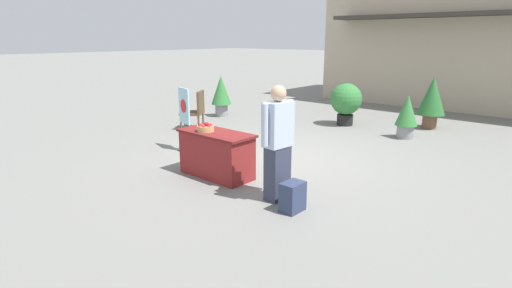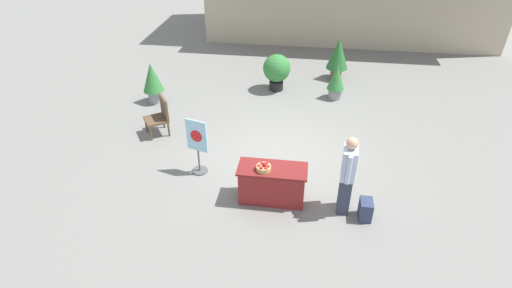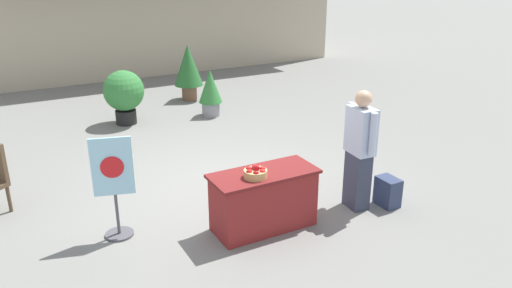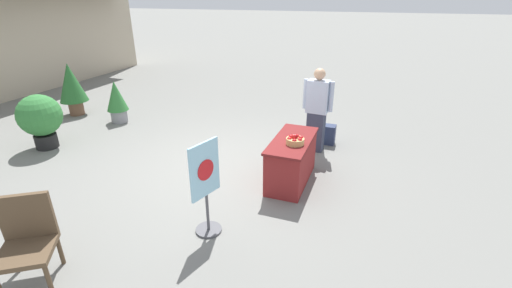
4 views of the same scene
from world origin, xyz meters
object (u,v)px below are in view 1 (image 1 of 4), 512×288
(display_table, at_px, (217,154))
(backpack, at_px, (293,197))
(apple_basket, at_px, (206,128))
(potted_plant_near_right, at_px, (407,114))
(potted_plant_far_left, at_px, (346,101))
(person_visitor, at_px, (278,143))
(poster_board, at_px, (185,118))
(potted_plant_near_left, at_px, (221,93))
(patio_chair, at_px, (196,109))
(potted_plant_far_right, at_px, (432,98))

(display_table, xyz_separation_m, backpack, (1.86, -0.31, -0.19))
(display_table, bearing_deg, backpack, -9.56)
(apple_basket, relative_size, potted_plant_near_right, 0.28)
(display_table, height_order, potted_plant_far_left, potted_plant_far_left)
(potted_plant_far_left, height_order, potted_plant_near_right, potted_plant_far_left)
(apple_basket, xyz_separation_m, person_visitor, (1.61, -0.04, 0.02))
(poster_board, distance_m, potted_plant_far_left, 4.70)
(potted_plant_far_left, relative_size, potted_plant_near_right, 1.10)
(potted_plant_near_left, bearing_deg, display_table, -44.73)
(patio_chair, bearing_deg, potted_plant_near_right, 176.12)
(potted_plant_far_right, height_order, potted_plant_far_left, potted_plant_far_right)
(display_table, xyz_separation_m, potted_plant_near_right, (1.41, 4.87, 0.18))
(potted_plant_near_left, bearing_deg, person_visitor, -36.81)
(poster_board, xyz_separation_m, potted_plant_near_left, (-2.20, 3.18, 0.01))
(potted_plant_far_right, bearing_deg, person_visitor, -90.35)
(potted_plant_near_right, bearing_deg, poster_board, -126.99)
(poster_board, height_order, patio_chair, poster_board)
(poster_board, height_order, potted_plant_near_left, poster_board)
(person_visitor, relative_size, potted_plant_near_left, 1.39)
(apple_basket, relative_size, patio_chair, 0.29)
(patio_chair, height_order, potted_plant_near_right, potted_plant_near_right)
(display_table, distance_m, potted_plant_near_left, 5.53)
(person_visitor, xyz_separation_m, potted_plant_near_left, (-5.36, 4.01, -0.16))
(backpack, bearing_deg, potted_plant_far_right, 93.28)
(display_table, relative_size, potted_plant_far_left, 1.21)
(display_table, relative_size, apple_basket, 4.76)
(person_visitor, xyz_separation_m, potted_plant_far_right, (0.04, 6.47, -0.06))
(display_table, relative_size, potted_plant_near_right, 1.33)
(backpack, bearing_deg, potted_plant_far_left, 112.33)
(poster_board, bearing_deg, person_visitor, 91.44)
(display_table, xyz_separation_m, potted_plant_far_left, (-0.41, 5.22, 0.28))
(poster_board, bearing_deg, patio_chair, -120.56)
(patio_chair, relative_size, potted_plant_near_right, 0.96)
(poster_board, xyz_separation_m, potted_plant_far_left, (1.31, 4.51, -0.03))
(display_table, xyz_separation_m, poster_board, (-1.72, 0.71, 0.30))
(potted_plant_far_left, xyz_separation_m, potted_plant_near_right, (1.82, -0.35, -0.10))
(person_visitor, distance_m, patio_chair, 5.14)
(person_visitor, bearing_deg, display_table, 0.00)
(poster_board, relative_size, potted_plant_far_right, 0.97)
(apple_basket, xyz_separation_m, poster_board, (-1.56, 0.79, -0.16))
(backpack, bearing_deg, patio_chair, 153.25)
(display_table, relative_size, backpack, 3.32)
(apple_basket, distance_m, potted_plant_near_left, 5.46)
(apple_basket, xyz_separation_m, potted_plant_near_left, (-3.75, 3.97, -0.14))
(potted_plant_near_left, bearing_deg, apple_basket, -46.59)
(person_visitor, xyz_separation_m, patio_chair, (-4.57, 2.33, -0.33))
(potted_plant_far_right, bearing_deg, display_table, -103.14)
(person_visitor, relative_size, patio_chair, 1.70)
(potted_plant_near_left, bearing_deg, potted_plant_near_right, 10.47)
(potted_plant_near_left, relative_size, potted_plant_near_right, 1.17)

